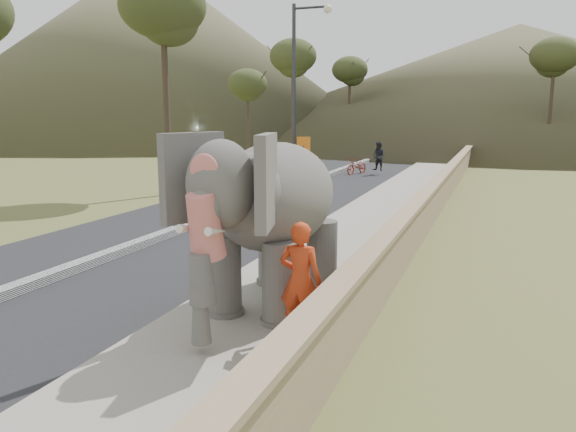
{
  "coord_description": "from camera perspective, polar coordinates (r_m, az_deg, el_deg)",
  "views": [
    {
      "loc": [
        3.58,
        -6.72,
        3.5
      ],
      "look_at": [
        0.2,
        2.28,
        1.7
      ],
      "focal_mm": 35.0,
      "sensor_mm": 36.0,
      "label": 1
    }
  ],
  "objects": [
    {
      "name": "elephant_and_man",
      "position": [
        9.76,
        -1.2,
        -0.42
      ],
      "size": [
        2.44,
        4.24,
        2.99
      ],
      "color": "#66625C",
      "rests_on": "ground"
    },
    {
      "name": "hill_far",
      "position": [
        76.81,
        22.16,
        12.44
      ],
      "size": [
        80.0,
        80.0,
        14.0
      ],
      "primitive_type": "cone",
      "color": "brown",
      "rests_on": "ground"
    },
    {
      "name": "median",
      "position": [
        19.09,
        -6.48,
        0.3
      ],
      "size": [
        0.35,
        120.0,
        0.22
      ],
      "primitive_type": "cube",
      "color": "black",
      "rests_on": "ground"
    },
    {
      "name": "hill_left",
      "position": [
        74.79,
        -13.87,
        16.04
      ],
      "size": [
        60.0,
        60.0,
        22.0
      ],
      "primitive_type": "cone",
      "color": "brown",
      "rests_on": "ground"
    },
    {
      "name": "walkway",
      "position": [
        17.43,
        8.33,
        -0.85
      ],
      "size": [
        3.0,
        120.0,
        0.15
      ],
      "primitive_type": "cube",
      "color": "#9E9687",
      "rests_on": "ground"
    },
    {
      "name": "ground",
      "position": [
        8.37,
        -7.0,
        -14.17
      ],
      "size": [
        160.0,
        160.0,
        0.0
      ],
      "primitive_type": "plane",
      "color": "olive",
      "rests_on": "ground"
    },
    {
      "name": "signboard",
      "position": [
        24.88,
        1.59,
        6.31
      ],
      "size": [
        0.6,
        0.08,
        2.4
      ],
      "color": "#2D2D33",
      "rests_on": "ground"
    },
    {
      "name": "road",
      "position": [
        19.11,
        -6.48,
        0.02
      ],
      "size": [
        7.0,
        120.0,
        0.03
      ],
      "primitive_type": "cube",
      "color": "black",
      "rests_on": "ground"
    },
    {
      "name": "trees",
      "position": [
        35.85,
        16.41,
        11.08
      ],
      "size": [
        47.87,
        43.93,
        9.2
      ],
      "color": "#473828",
      "rests_on": "ground"
    },
    {
      "name": "parapet",
      "position": [
        17.08,
        13.79,
        0.34
      ],
      "size": [
        0.3,
        120.0,
        1.1
      ],
      "primitive_type": "cube",
      "color": "tan",
      "rests_on": "ground"
    },
    {
      "name": "lamppost",
      "position": [
        25.02,
        1.28,
        13.73
      ],
      "size": [
        1.76,
        0.36,
        8.0
      ],
      "color": "#2A2B2F",
      "rests_on": "ground"
    },
    {
      "name": "motorcyclist",
      "position": [
        31.78,
        7.95,
        5.46
      ],
      "size": [
        2.31,
        1.86,
        1.85
      ],
      "color": "maroon",
      "rests_on": "ground"
    }
  ]
}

